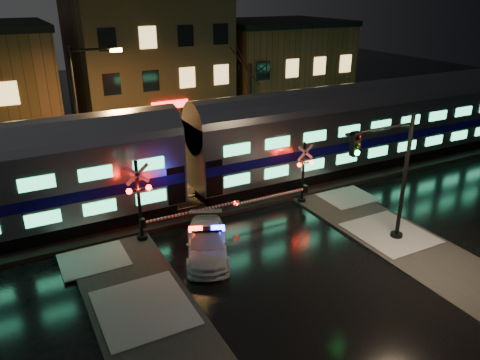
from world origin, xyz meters
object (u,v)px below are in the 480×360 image
Objects in this scene: traffic_light at (390,180)px; streetlight at (82,115)px; crossing_signal_right at (299,180)px; crossing_signal_left at (147,208)px; police_car at (207,243)px.

streetlight is at bearing 124.28° from traffic_light.
crossing_signal_right is at bearing 92.39° from traffic_light.
streetlight reaches higher than crossing_signal_left.
crossing_signal_right is (7.00, 2.72, 0.85)m from police_car.
crossing_signal_left is (-1.97, 2.74, 1.08)m from police_car.
streetlight is (-10.40, 6.70, 3.59)m from crossing_signal_right.
traffic_light is 0.73× the size of streetlight.
crossing_signal_right is 6.16m from traffic_light.
streetlight is at bearing 132.68° from police_car.
traffic_light is (1.10, -5.76, 1.90)m from crossing_signal_right.
police_car is 0.57× the size of streetlight.
police_car is at bearing -70.15° from streetlight.
police_car is at bearing -158.73° from crossing_signal_right.
police_car is 10.96m from streetlight.
streetlight is at bearing 147.20° from crossing_signal_right.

